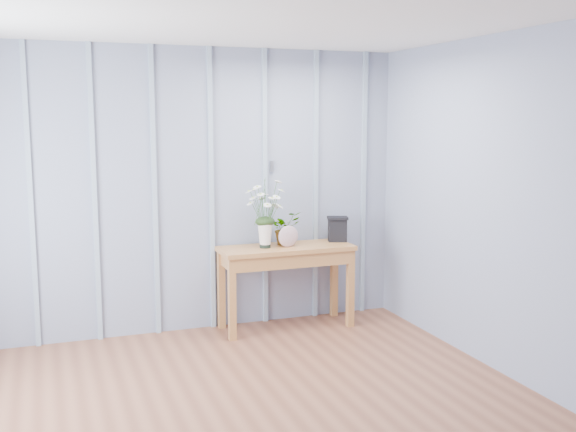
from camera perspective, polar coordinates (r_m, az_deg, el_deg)
name	(u,v)px	position (r m, az deg, el deg)	size (l,w,h in m)	color
room_shell	(220,103)	(4.63, -5.76, 9.48)	(4.00, 4.50, 2.50)	#858CA5
sideboard	(286,259)	(6.05, -0.16, -3.63)	(1.20, 0.45, 0.75)	#A36833
daisy_vase	(265,205)	(5.90, -1.96, 0.92)	(0.43, 0.33, 0.61)	black
spider_plant	(285,228)	(6.09, -0.25, -1.03)	(0.27, 0.23, 0.30)	#1B3213
felt_disc_vessel	(288,236)	(5.97, 0.03, -1.73)	(0.19, 0.05, 0.19)	#884D65
carved_box	(337,229)	(6.26, 4.21, -1.08)	(0.23, 0.20, 0.23)	black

